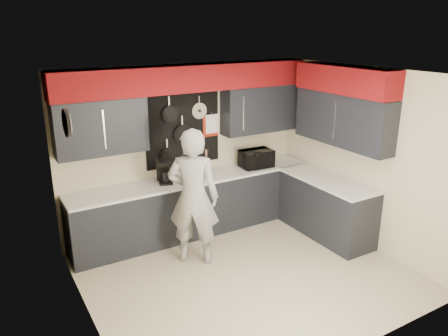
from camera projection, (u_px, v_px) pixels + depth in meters
ground at (246, 274)px, 5.78m from camera, size 4.00×4.00×0.00m
back_wall_assembly at (190, 105)px, 6.46m from camera, size 4.00×0.36×2.60m
right_wall_assembly at (346, 112)px, 6.28m from camera, size 0.36×3.50×2.60m
left_wall_assembly at (82, 212)px, 4.41m from camera, size 0.05×3.50×2.60m
base_cabinets at (233, 205)px, 6.79m from camera, size 3.95×2.20×0.92m
microwave at (256, 159)px, 7.09m from camera, size 0.53×0.38×0.29m
knife_block at (191, 169)px, 6.66m from camera, size 0.13×0.13×0.23m
utensil_crock at (207, 168)px, 6.80m from camera, size 0.14×0.14×0.18m
coffee_maker at (164, 171)px, 6.38m from camera, size 0.25×0.28×0.35m
person at (193, 197)px, 5.83m from camera, size 0.82×0.78×1.89m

